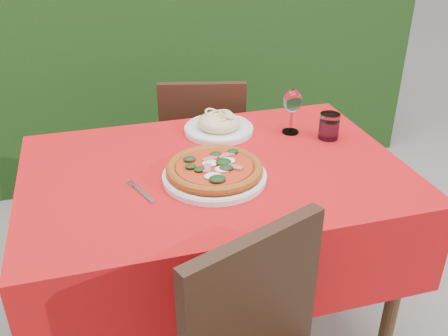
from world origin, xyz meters
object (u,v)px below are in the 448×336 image
object	(u,v)px
pizza_plate	(214,171)
water_glass	(329,127)
pasta_plate	(219,125)
fork	(143,193)
chair_far	(203,149)
wine_glass	(292,103)

from	to	relation	value
pizza_plate	water_glass	xyz separation A→B (m)	(0.49, 0.18, 0.02)
pizza_plate	pasta_plate	size ratio (longest dim) A/B	1.25
pizza_plate	fork	xyz separation A→B (m)	(-0.23, -0.03, -0.03)
chair_far	pasta_plate	size ratio (longest dim) A/B	3.19
pasta_plate	fork	world-z (taller)	pasta_plate
chair_far	water_glass	size ratio (longest dim) A/B	8.69
chair_far	fork	xyz separation A→B (m)	(-0.37, -0.77, 0.27)
water_glass	wine_glass	bearing A→B (deg)	143.66
water_glass	pizza_plate	bearing A→B (deg)	-159.54
water_glass	fork	xyz separation A→B (m)	(-0.72, -0.21, -0.04)
chair_far	pasta_plate	bearing A→B (deg)	99.49
pasta_plate	water_glass	size ratio (longest dim) A/B	2.72
chair_far	water_glass	bearing A→B (deg)	135.90
pizza_plate	wine_glass	distance (m)	0.47
pizza_plate	pasta_plate	xyz separation A→B (m)	(0.11, 0.35, -0.00)
wine_glass	fork	bearing A→B (deg)	-153.78
pasta_plate	water_glass	distance (m)	0.41
chair_far	water_glass	xyz separation A→B (m)	(0.35, -0.55, 0.31)
wine_glass	water_glass	bearing A→B (deg)	-36.34
water_glass	fork	size ratio (longest dim) A/B	0.56
pasta_plate	water_glass	xyz separation A→B (m)	(0.38, -0.17, 0.02)
chair_far	water_glass	world-z (taller)	same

